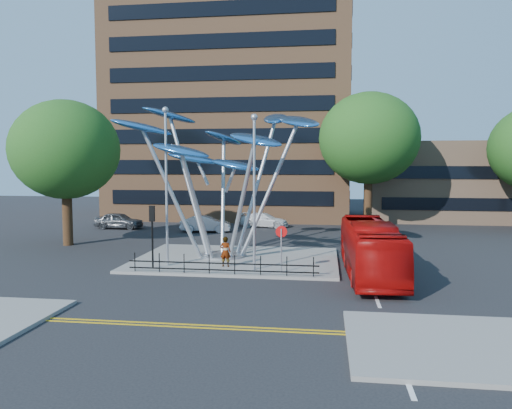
# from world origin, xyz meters

# --- Properties ---
(ground) EXTENTS (120.00, 120.00, 0.00)m
(ground) POSITION_xyz_m (0.00, 0.00, 0.00)
(ground) COLOR black
(ground) RESTS_ON ground
(traffic_island) EXTENTS (12.00, 9.00, 0.15)m
(traffic_island) POSITION_xyz_m (-1.00, 6.00, 0.07)
(traffic_island) COLOR slate
(traffic_island) RESTS_ON ground
(double_yellow_near) EXTENTS (40.00, 0.12, 0.01)m
(double_yellow_near) POSITION_xyz_m (0.00, -6.00, 0.01)
(double_yellow_near) COLOR gold
(double_yellow_near) RESTS_ON ground
(double_yellow_far) EXTENTS (40.00, 0.12, 0.01)m
(double_yellow_far) POSITION_xyz_m (0.00, -6.30, 0.01)
(double_yellow_far) COLOR gold
(double_yellow_far) RESTS_ON ground
(brick_tower) EXTENTS (25.00, 15.00, 30.00)m
(brick_tower) POSITION_xyz_m (-6.00, 32.00, 15.00)
(brick_tower) COLOR #8C5E3D
(brick_tower) RESTS_ON ground
(low_building_near) EXTENTS (15.00, 8.00, 8.00)m
(low_building_near) POSITION_xyz_m (16.00, 30.00, 4.00)
(low_building_near) COLOR tan
(low_building_near) RESTS_ON ground
(tree_right) EXTENTS (8.80, 8.80, 12.11)m
(tree_right) POSITION_xyz_m (8.00, 22.00, 8.04)
(tree_right) COLOR black
(tree_right) RESTS_ON ground
(tree_left) EXTENTS (7.60, 7.60, 10.32)m
(tree_left) POSITION_xyz_m (-14.00, 10.00, 6.79)
(tree_left) COLOR black
(tree_left) RESTS_ON ground
(leaf_sculpture) EXTENTS (12.72, 9.54, 9.51)m
(leaf_sculpture) POSITION_xyz_m (-2.07, 6.68, 6.87)
(leaf_sculpture) COLOR #9EA0A5
(leaf_sculpture) RESTS_ON traffic_island
(street_lamp_left) EXTENTS (0.36, 0.36, 8.80)m
(street_lamp_left) POSITION_xyz_m (-4.50, 3.50, 5.36)
(street_lamp_left) COLOR #9EA0A5
(street_lamp_left) RESTS_ON traffic_island
(street_lamp_right) EXTENTS (0.36, 0.36, 8.30)m
(street_lamp_right) POSITION_xyz_m (0.50, 3.00, 5.09)
(street_lamp_right) COLOR #9EA0A5
(street_lamp_right) RESTS_ON traffic_island
(traffic_light_island) EXTENTS (0.28, 0.18, 3.42)m
(traffic_light_island) POSITION_xyz_m (-5.00, 2.50, 2.61)
(traffic_light_island) COLOR black
(traffic_light_island) RESTS_ON traffic_island
(no_entry_sign_island) EXTENTS (0.60, 0.10, 2.45)m
(no_entry_sign_island) POSITION_xyz_m (2.00, 2.52, 1.82)
(no_entry_sign_island) COLOR #9EA0A5
(no_entry_sign_island) RESTS_ON traffic_island
(pedestrian_railing_front) EXTENTS (10.00, 0.06, 1.00)m
(pedestrian_railing_front) POSITION_xyz_m (-1.00, 1.70, 0.55)
(pedestrian_railing_front) COLOR black
(pedestrian_railing_front) RESTS_ON traffic_island
(red_bus) EXTENTS (2.73, 10.30, 2.85)m
(red_bus) POSITION_xyz_m (6.60, 3.04, 1.42)
(red_bus) COLOR #A40907
(red_bus) RESTS_ON ground
(pedestrian) EXTENTS (0.64, 0.45, 1.68)m
(pedestrian) POSITION_xyz_m (-1.19, 3.53, 0.99)
(pedestrian) COLOR gray
(pedestrian) RESTS_ON traffic_island
(parked_car_left) EXTENTS (4.34, 1.83, 1.46)m
(parked_car_left) POSITION_xyz_m (-14.09, 19.09, 0.73)
(parked_car_left) COLOR #424549
(parked_car_left) RESTS_ON ground
(parked_car_mid) EXTENTS (4.39, 1.96, 1.40)m
(parked_car_mid) POSITION_xyz_m (-5.85, 18.00, 0.70)
(parked_car_mid) COLOR #ABADB3
(parked_car_mid) RESTS_ON ground
(parked_car_right) EXTENTS (4.66, 2.47, 1.29)m
(parked_car_right) POSITION_xyz_m (-1.32, 22.07, 0.64)
(parked_car_right) COLOR silver
(parked_car_right) RESTS_ON ground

